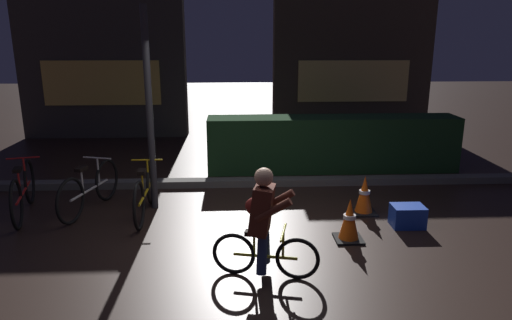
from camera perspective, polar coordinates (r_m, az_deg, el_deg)
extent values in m
plane|color=black|center=(6.17, -1.61, -9.60)|extent=(40.00, 40.00, 0.00)
cube|color=#56544F|center=(8.20, -1.93, -2.75)|extent=(12.00, 0.24, 0.12)
cube|color=#19381C|center=(9.14, 9.32, 1.99)|extent=(4.80, 0.70, 1.05)
cube|color=#383330|center=(12.54, -18.30, 12.35)|extent=(4.11, 0.50, 4.24)
cube|color=#E5B751|center=(12.33, -18.35, 8.94)|extent=(2.88, 0.04, 1.10)
cube|color=#42382D|center=(13.22, 11.66, 12.04)|extent=(4.28, 0.50, 3.85)
cube|color=#F2D172|center=(13.00, 11.82, 9.43)|extent=(3.00, 0.04, 1.10)
cylinder|color=#2D2D33|center=(7.00, -12.91, 5.83)|extent=(0.10, 0.10, 2.99)
torus|color=black|center=(8.11, -25.99, -2.39)|extent=(0.21, 0.69, 0.70)
torus|color=black|center=(7.12, -27.26, -4.85)|extent=(0.21, 0.69, 0.70)
cylinder|color=#B21919|center=(7.61, -26.58, -3.54)|extent=(0.29, 1.03, 0.04)
cylinder|color=#B21919|center=(7.38, -26.99, -2.53)|extent=(0.03, 0.03, 0.39)
cube|color=black|center=(7.33, -27.17, -1.06)|extent=(0.14, 0.22, 0.05)
cylinder|color=#B21919|center=(7.82, -26.43, -1.34)|extent=(0.03, 0.03, 0.44)
cylinder|color=#B21919|center=(7.77, -26.62, 0.23)|extent=(0.45, 0.13, 0.02)
torus|color=black|center=(7.81, -17.79, -2.32)|extent=(0.21, 0.66, 0.67)
torus|color=black|center=(7.01, -21.75, -4.68)|extent=(0.21, 0.66, 0.67)
cylinder|color=silver|center=(7.40, -19.66, -3.44)|extent=(0.29, 0.97, 0.04)
cylinder|color=silver|center=(7.21, -20.50, -2.46)|extent=(0.03, 0.03, 0.37)
cube|color=black|center=(7.16, -20.64, -1.03)|extent=(0.15, 0.22, 0.05)
cylinder|color=silver|center=(7.57, -18.74, -1.30)|extent=(0.03, 0.03, 0.42)
cylinder|color=silver|center=(7.51, -18.87, 0.24)|extent=(0.45, 0.14, 0.02)
torus|color=black|center=(7.47, -12.70, -2.69)|extent=(0.05, 0.68, 0.68)
torus|color=black|center=(6.53, -14.12, -5.42)|extent=(0.05, 0.68, 0.68)
cylinder|color=gold|center=(7.00, -13.36, -3.96)|extent=(0.04, 1.01, 0.04)
cylinder|color=gold|center=(6.77, -13.71, -2.94)|extent=(0.03, 0.03, 0.38)
cube|color=black|center=(6.72, -13.81, -1.40)|extent=(0.10, 0.20, 0.05)
cylinder|color=gold|center=(7.19, -13.09, -1.63)|extent=(0.03, 0.03, 0.43)
cylinder|color=gold|center=(7.14, -13.19, 0.01)|extent=(0.46, 0.03, 0.02)
cube|color=black|center=(6.25, 11.23, -9.43)|extent=(0.36, 0.36, 0.03)
cone|color=#EA560F|center=(6.14, 11.36, -7.04)|extent=(0.26, 0.26, 0.53)
cylinder|color=white|center=(6.13, 11.38, -6.80)|extent=(0.16, 0.16, 0.05)
cube|color=black|center=(7.17, 12.99, -6.23)|extent=(0.36, 0.36, 0.03)
cone|color=#EA560F|center=(7.07, 13.13, -4.04)|extent=(0.26, 0.26, 0.55)
cylinder|color=white|center=(7.06, 13.15, -3.83)|extent=(0.16, 0.16, 0.05)
cube|color=#193DB7|center=(6.81, 18.05, -6.54)|extent=(0.44, 0.32, 0.30)
torus|color=black|center=(5.15, 5.10, -11.96)|extent=(0.48, 0.15, 0.48)
torus|color=black|center=(5.24, -2.74, -11.39)|extent=(0.48, 0.15, 0.48)
cylinder|color=gold|center=(5.19, 1.14, -11.70)|extent=(0.69, 0.19, 0.04)
cylinder|color=gold|center=(5.14, -0.23, -10.28)|extent=(0.03, 0.03, 0.26)
cube|color=black|center=(5.09, -0.23, -8.94)|extent=(0.22, 0.14, 0.05)
cylinder|color=gold|center=(5.10, 3.34, -10.36)|extent=(0.03, 0.03, 0.30)
cylinder|color=gold|center=(5.03, 3.36, -8.84)|extent=(0.12, 0.45, 0.02)
cylinder|color=navy|center=(5.25, 1.09, -10.61)|extent=(0.15, 0.23, 0.42)
cylinder|color=navy|center=(5.07, 0.74, -11.59)|extent=(0.15, 0.23, 0.42)
cube|color=#512319|center=(4.97, 0.72, -6.06)|extent=(0.32, 0.37, 0.54)
sphere|color=tan|center=(4.85, 0.96, -2.11)|extent=(0.20, 0.20, 0.20)
cylinder|color=#512319|center=(5.06, 2.54, -5.06)|extent=(0.40, 0.16, 0.29)
cylinder|color=#512319|center=(4.80, 2.11, -6.20)|extent=(0.40, 0.16, 0.29)
ellipsoid|color=maroon|center=(5.18, 0.41, -5.74)|extent=(0.35, 0.23, 0.24)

